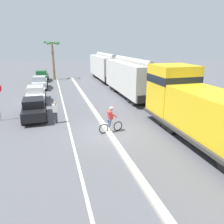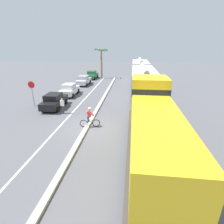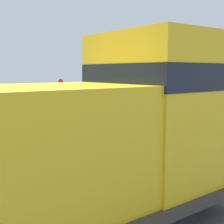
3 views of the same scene
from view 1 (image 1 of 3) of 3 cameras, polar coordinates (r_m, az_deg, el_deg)
The scene contains 13 objects.
ground_plane at distance 14.46m, azimuth -1.04°, elevation -5.45°, with size 120.00×120.00×0.00m, color #56565B.
median_curb at distance 19.97m, azimuth -5.39°, elevation 1.29°, with size 0.36×36.00×0.16m, color #B2AD9E.
lane_stripe at distance 19.74m, azimuth -12.25°, elevation 0.53°, with size 0.14×36.00×0.01m, color silver.
locomotive at distance 13.76m, azimuth 22.78°, elevation -0.14°, with size 3.10×11.61×4.20m.
hopper_car_lead at distance 24.14m, azimuth 4.94°, elevation 8.99°, with size 2.90×10.60×4.18m.
hopper_car_middle at distance 35.16m, azimuth -1.79°, elevation 11.74°, with size 2.90×10.60×4.18m.
parked_car_black at distance 17.98m, azimuth -19.69°, elevation 0.90°, with size 1.95×4.26×1.62m.
parked_car_white at distance 23.09m, azimuth -19.24°, elevation 4.49°, with size 1.86×4.21×1.62m.
parked_car_silver at distance 29.78m, azimuth -18.34°, elevation 7.35°, with size 1.89×4.23×1.62m.
parked_car_green at distance 35.94m, azimuth -17.86°, elevation 9.02°, with size 1.98×4.27×1.62m.
cyclist at distance 14.28m, azimuth -0.37°, elevation -2.24°, with size 1.69×0.54×1.71m.
palm_tree_near at distance 36.38m, azimuth -15.24°, elevation 14.84°, with size 2.41×2.27×6.06m.
pedestrian_by_cars at distance 16.40m, azimuth -14.54°, elevation -0.06°, with size 0.34×0.22×1.62m.
Camera 1 is at (-3.33, -12.88, 5.67)m, focal length 35.00 mm.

